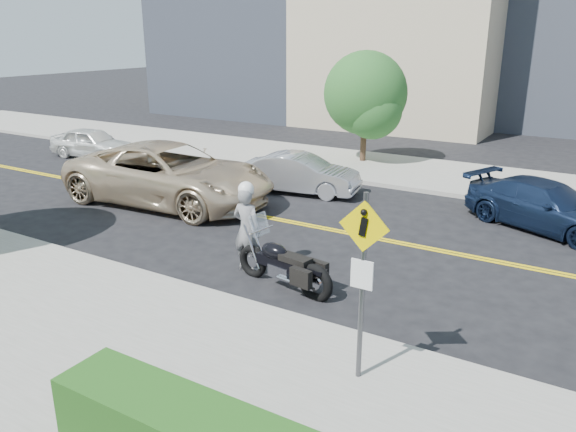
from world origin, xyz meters
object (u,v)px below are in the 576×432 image
Objects in this scene: parked_car_blue at (546,206)px; parked_car_silver at (300,174)px; suv at (169,174)px; parked_car_white at (92,143)px; motorcyclist at (247,227)px; motorcycle at (284,254)px; pedestrian_sign at (363,270)px.

parked_car_silver is at bearing 115.46° from parked_car_blue.
parked_car_blue is at bearing -97.64° from parked_car_silver.
suv is 11.33m from parked_car_blue.
parked_car_silver is at bearing -99.05° from parked_car_white.
motorcyclist is 0.46× the size of parked_car_blue.
motorcycle is at bearing 165.01° from motorcyclist.
pedestrian_sign is 1.40× the size of motorcyclist.
pedestrian_sign is 1.20× the size of motorcycle.
parked_car_white is (-7.75, 3.51, -0.31)m from suv.
suv reaches higher than parked_car_white.
parked_car_white is (-14.21, 7.04, -0.11)m from motorcycle.
suv is at bearing -30.01° from motorcyclist.
parked_car_blue is (7.78, 0.28, -0.00)m from parked_car_silver.
motorcycle is 0.36× the size of suv.
motorcycle is 0.54× the size of parked_car_blue.
parked_car_silver is (-3.48, 6.77, -0.09)m from motorcycle.
motorcycle reaches higher than parked_car_silver.
suv is 1.80× the size of parked_car_white.
pedestrian_sign reaches higher than parked_car_blue.
motorcyclist reaches higher than parked_car_white.
motorcycle is at bearing 171.98° from parked_car_blue.
motorcyclist is (-4.05, 2.79, -0.90)m from pedestrian_sign.
parked_car_blue is (10.77, 3.52, -0.29)m from suv.
motorcycle is at bearing 139.44° from pedestrian_sign.
pedestrian_sign is at bearing -126.18° from suv.
motorcycle is 7.61m from parked_car_silver.
pedestrian_sign is 0.65× the size of parked_car_blue.
motorcyclist is 1.28m from motorcycle.
parked_car_white is 0.83× the size of parked_car_blue.
parked_car_silver reaches higher than parked_car_blue.
motorcyclist is 0.31× the size of suv.
motorcyclist reaches higher than motorcycle.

